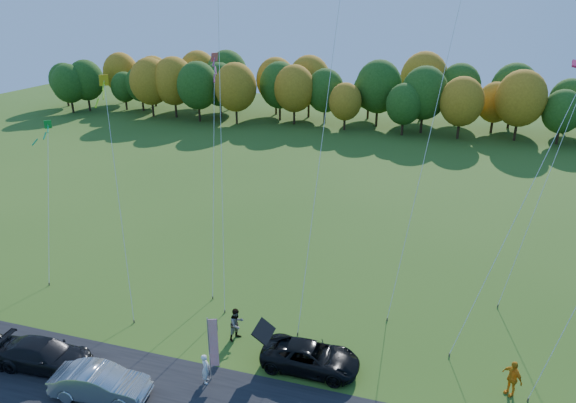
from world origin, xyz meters
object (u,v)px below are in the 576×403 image
(black_suv, at_px, (310,357))
(feather_flag, at_px, (212,342))
(person_east, at_px, (512,378))
(silver_sedan, at_px, (100,383))

(black_suv, xyz_separation_m, feather_flag, (-4.48, -2.26, 1.54))
(person_east, relative_size, feather_flag, 0.52)
(black_suv, xyz_separation_m, silver_sedan, (-9.26, -4.98, 0.07))
(person_east, height_order, feather_flag, feather_flag)
(black_suv, distance_m, silver_sedan, 10.51)
(silver_sedan, bearing_deg, person_east, -79.54)
(black_suv, relative_size, silver_sedan, 1.08)
(black_suv, relative_size, feather_flag, 1.39)
(black_suv, bearing_deg, person_east, -84.06)
(silver_sedan, height_order, person_east, person_east)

